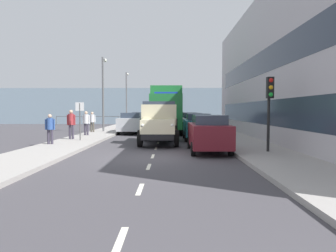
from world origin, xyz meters
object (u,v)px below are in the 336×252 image
object	(u,v)px
lorry_cargo_green	(167,109)
car_red_oppositeside_1	(140,120)
car_white_kerbside_2	(192,123)
lamp_post_far	(127,94)
pedestrian_by_lamp	(50,127)
pedestrian_in_dark_coat	(71,122)
pedestrian_with_bag	(86,121)
truck_vintage_cream	(159,124)
car_teal_kerbside_1	(198,126)
car_maroon_kerbside_near	(208,133)
car_navy_kerbside_3	(189,121)
car_silver_oppositeside_0	(132,123)
traffic_light_near	(270,98)
lamp_post_promenade	(103,87)
street_sign	(80,114)
pedestrian_near_railing	(92,120)

from	to	relation	value
lorry_cargo_green	car_red_oppositeside_1	distance (m)	7.28
car_white_kerbside_2	lamp_post_far	distance (m)	15.56
pedestrian_by_lamp	pedestrian_in_dark_coat	xyz separation A→B (m)	(-0.19, -2.84, 0.15)
pedestrian_with_bag	truck_vintage_cream	bearing A→B (deg)	140.67
car_white_kerbside_2	car_teal_kerbside_1	bearing A→B (deg)	90.00
car_maroon_kerbside_near	car_navy_kerbside_3	xyz separation A→B (m)	(0.00, -15.49, -0.00)
car_silver_oppositeside_0	car_red_oppositeside_1	world-z (taller)	same
traffic_light_near	pedestrian_by_lamp	bearing A→B (deg)	-15.32
car_teal_kerbside_1	lamp_post_promenade	size ratio (longest dim) A/B	0.61
traffic_light_near	lamp_post_far	size ratio (longest dim) A/B	0.49
lamp_post_promenade	car_teal_kerbside_1	bearing A→B (deg)	140.07
traffic_light_near	street_sign	bearing A→B (deg)	-27.35
truck_vintage_cream	car_maroon_kerbside_near	bearing A→B (deg)	126.54
car_red_oppositeside_1	pedestrian_near_railing	distance (m)	8.06
lorry_cargo_green	car_silver_oppositeside_0	size ratio (longest dim) A/B	1.77
car_teal_kerbside_1	car_red_oppositeside_1	xyz separation A→B (m)	(4.99, -12.54, 0.00)
car_maroon_kerbside_near	street_sign	distance (m)	8.24
car_white_kerbside_2	car_navy_kerbside_3	bearing A→B (deg)	-90.00
truck_vintage_cream	car_red_oppositeside_1	xyz separation A→B (m)	(2.59, -14.99, -0.28)
street_sign	car_silver_oppositeside_0	bearing A→B (deg)	-106.50
car_silver_oppositeside_0	lamp_post_far	bearing A→B (deg)	-80.04
truck_vintage_cream	car_teal_kerbside_1	world-z (taller)	truck_vintage_cream
car_silver_oppositeside_0	car_red_oppositeside_1	bearing A→B (deg)	-90.00
lorry_cargo_green	pedestrian_with_bag	distance (m)	7.02
pedestrian_in_dark_coat	pedestrian_with_bag	distance (m)	2.88
pedestrian_near_railing	traffic_light_near	world-z (taller)	traffic_light_near
pedestrian_by_lamp	car_silver_oppositeside_0	bearing A→B (deg)	-108.47
car_white_kerbside_2	lamp_post_far	world-z (taller)	lamp_post_far
car_white_kerbside_2	car_red_oppositeside_1	distance (m)	9.02
car_silver_oppositeside_0	lorry_cargo_green	bearing A→B (deg)	-172.82
lorry_cargo_green	pedestrian_in_dark_coat	xyz separation A→B (m)	(5.83, 6.88, -0.86)
car_teal_kerbside_1	pedestrian_by_lamp	world-z (taller)	pedestrian_by_lamp
car_white_kerbside_2	pedestrian_in_dark_coat	world-z (taller)	pedestrian_in_dark_coat
car_teal_kerbside_1	pedestrian_in_dark_coat	xyz separation A→B (m)	(7.93, 0.91, 0.33)
lorry_cargo_green	car_red_oppositeside_1	xyz separation A→B (m)	(2.90, -6.57, -1.18)
truck_vintage_cream	pedestrian_near_railing	distance (m)	9.53
car_silver_oppositeside_0	car_navy_kerbside_3	bearing A→B (deg)	-139.96
pedestrian_by_lamp	car_red_oppositeside_1	bearing A→B (deg)	-100.86
pedestrian_near_railing	car_white_kerbside_2	bearing A→B (deg)	179.26
car_white_kerbside_2	traffic_light_near	size ratio (longest dim) A/B	1.23
car_navy_kerbside_3	lamp_post_promenade	world-z (taller)	lamp_post_promenade
truck_vintage_cream	lamp_post_promenade	world-z (taller)	lamp_post_promenade
truck_vintage_cream	lorry_cargo_green	bearing A→B (deg)	-92.08
lamp_post_far	pedestrian_in_dark_coat	bearing A→B (deg)	88.00
car_red_oppositeside_1	traffic_light_near	bearing A→B (deg)	111.28
car_red_oppositeside_1	lamp_post_far	xyz separation A→B (m)	(2.25, -5.90, 3.11)
pedestrian_with_bag	traffic_light_near	distance (m)	13.48
pedestrian_with_bag	car_navy_kerbside_3	bearing A→B (deg)	-134.85
traffic_light_near	car_navy_kerbside_3	bearing A→B (deg)	-81.42
car_red_oppositeside_1	lamp_post_far	bearing A→B (deg)	-69.09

